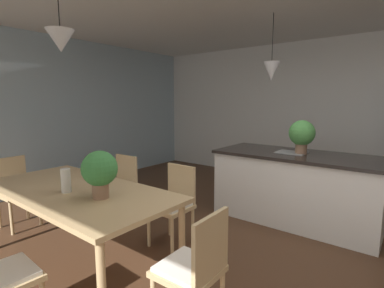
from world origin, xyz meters
The scene contains 14 objects.
ground_plane centered at (0.00, 0.00, -0.02)m, with size 10.00×8.40×0.04m, color #4C301E.
wall_back_kitchen centered at (0.00, 3.26, 1.35)m, with size 10.00×0.12×2.70m, color silver.
window_wall_left_glazing centered at (-4.06, 0.00, 1.35)m, with size 0.06×8.40×2.70m, color #9EB7C6.
dining_table centered at (-1.46, -1.13, 0.69)m, with size 2.08×0.98×0.75m.
chair_kitchen_end centered at (-0.05, -1.13, 0.47)m, with size 0.41×0.41×0.87m.
chair_far_left centered at (-1.93, -0.27, 0.47)m, with size 0.41×0.41×0.87m.
chair_window_end centered at (-2.87, -1.13, 0.47)m, with size 0.42×0.42×0.87m.
chair_far_right centered at (-0.99, -0.27, 0.47)m, with size 0.40×0.40×0.87m.
kitchen_island centered at (-0.15, 1.21, 0.46)m, with size 2.06×0.92×0.91m.
pendant_over_table centered at (-1.46, -1.19, 2.09)m, with size 0.24×0.24×0.71m.
pendant_over_island_main centered at (-0.55, 1.21, 1.96)m, with size 0.21×0.21×0.87m.
potted_plant_on_island centered at (-0.11, 1.21, 1.16)m, with size 0.32×0.32×0.43m.
potted_plant_on_table centered at (-1.05, -1.14, 0.99)m, with size 0.30×0.30×0.41m.
vase_on_dining_table centered at (-1.43, -1.24, 0.86)m, with size 0.09×0.09×0.22m.
Camera 1 is at (1.04, -2.55, 1.57)m, focal length 27.18 mm.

